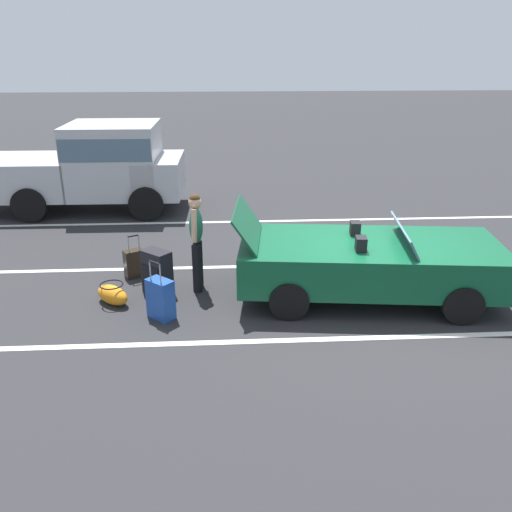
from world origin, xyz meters
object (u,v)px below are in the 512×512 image
(duffel_bag, at_px, (113,294))
(parked_pickup_truck_near, at_px, (95,165))
(suitcase_small_carryon, at_px, (134,263))
(traveler_person, at_px, (196,237))
(suitcase_large_black, at_px, (157,272))
(convertible_car, at_px, (381,263))
(suitcase_medium_bright, at_px, (161,299))

(duffel_bag, distance_m, parked_pickup_truck_near, 5.54)
(suitcase_small_carryon, bearing_deg, traveler_person, -145.99)
(suitcase_large_black, xyz_separation_m, duffel_bag, (-0.67, -0.37, -0.21))
(suitcase_large_black, relative_size, suitcase_small_carryon, 0.93)
(convertible_car, relative_size, suitcase_medium_bright, 4.68)
(convertible_car, distance_m, suitcase_small_carryon, 4.25)
(parked_pickup_truck_near, bearing_deg, convertible_car, -42.57)
(suitcase_small_carryon, height_order, traveler_person, traveler_person)
(suitcase_medium_bright, bearing_deg, duffel_bag, 99.75)
(convertible_car, distance_m, suitcase_medium_bright, 3.52)
(parked_pickup_truck_near, bearing_deg, suitcase_medium_bright, -69.01)
(convertible_car, xyz_separation_m, suitcase_small_carryon, (-4.10, 1.06, -0.34))
(suitcase_large_black, distance_m, traveler_person, 0.88)
(convertible_car, bearing_deg, duffel_bag, -173.65)
(suitcase_medium_bright, height_order, parked_pickup_truck_near, parked_pickup_truck_near)
(suitcase_small_carryon, relative_size, traveler_person, 0.48)
(convertible_car, bearing_deg, parked_pickup_truck_near, 142.97)
(traveler_person, bearing_deg, parked_pickup_truck_near, 123.55)
(traveler_person, distance_m, parked_pickup_truck_near, 5.51)
(convertible_car, relative_size, parked_pickup_truck_near, 0.87)
(suitcase_medium_bright, distance_m, traveler_person, 1.28)
(suitcase_medium_bright, relative_size, parked_pickup_truck_near, 0.19)
(convertible_car, relative_size, suitcase_small_carryon, 5.50)
(convertible_car, distance_m, parked_pickup_truck_near, 7.73)
(suitcase_small_carryon, relative_size, parked_pickup_truck_near, 0.16)
(suitcase_large_black, distance_m, parked_pickup_truck_near, 5.37)
(suitcase_large_black, distance_m, suitcase_medium_bright, 0.90)
(traveler_person, relative_size, parked_pickup_truck_near, 0.33)
(suitcase_medium_bright, bearing_deg, suitcase_large_black, 51.74)
(suitcase_medium_bright, relative_size, traveler_person, 0.57)
(duffel_bag, bearing_deg, parked_pickup_truck_near, 103.93)
(suitcase_medium_bright, height_order, suitcase_small_carryon, suitcase_medium_bright)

